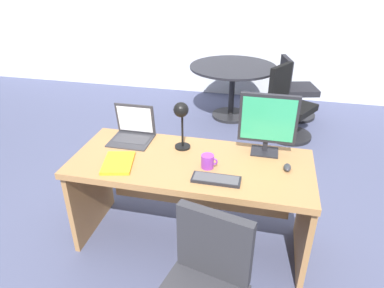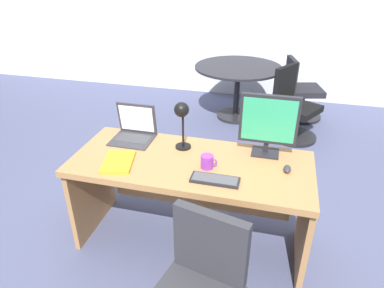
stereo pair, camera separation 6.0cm
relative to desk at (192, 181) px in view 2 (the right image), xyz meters
The scene contains 13 objects.
ground 1.56m from the desk, 90.00° to the left, with size 12.00×12.00×0.00m, color #474C6B.
back_wall 3.64m from the desk, 90.00° to the left, with size 10.00×0.10×2.80m, color silver.
desk is the anchor object (origin of this frame).
monitor 0.71m from the desk, 21.78° to the left, with size 0.41×0.16×0.46m.
laptop 0.64m from the desk, 157.86° to the left, with size 0.32×0.28×0.27m.
keyboard 0.39m from the desk, 48.82° to the right, with size 0.32×0.12×0.02m.
mouse 0.71m from the desk, ahead, with size 0.05×0.09×0.04m.
desk_lamp 0.50m from the desk, 133.08° to the left, with size 0.12×0.14×0.38m.
book 0.57m from the desk, 157.76° to the right, with size 0.26×0.33×0.02m.
coffee_mug 0.30m from the desk, 36.53° to the right, with size 0.12×0.09×0.10m.
meeting_table 2.54m from the desk, 90.26° to the left, with size 1.19×1.19×0.75m.
meeting_chair_near 2.24m from the desk, 70.16° to the left, with size 0.64×0.63×0.90m.
meeting_chair_far 2.90m from the desk, 72.83° to the left, with size 0.57×0.56×0.85m.
Camera 2 is at (0.55, -2.06, 2.04)m, focal length 32.42 mm.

